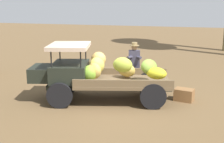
# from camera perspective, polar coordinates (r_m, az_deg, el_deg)

# --- Properties ---
(ground_plane) EXTENTS (60.00, 60.00, 0.00)m
(ground_plane) POSITION_cam_1_polar(r_m,az_deg,el_deg) (9.68, -0.29, -5.91)
(ground_plane) COLOR brown
(truck) EXTENTS (4.66, 2.61, 1.83)m
(truck) POSITION_cam_1_polar(r_m,az_deg,el_deg) (9.70, -3.29, -0.42)
(truck) COLOR black
(truck) RESTS_ON ground
(farmer) EXTENTS (0.52, 0.49, 1.74)m
(farmer) POSITION_cam_1_polar(r_m,az_deg,el_deg) (10.85, 4.19, 1.57)
(farmer) COLOR #866C56
(farmer) RESTS_ON ground
(wooden_crate) EXTENTS (0.67, 0.53, 0.39)m
(wooden_crate) POSITION_cam_1_polar(r_m,az_deg,el_deg) (10.10, 13.42, -4.29)
(wooden_crate) COLOR olive
(wooden_crate) RESTS_ON ground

